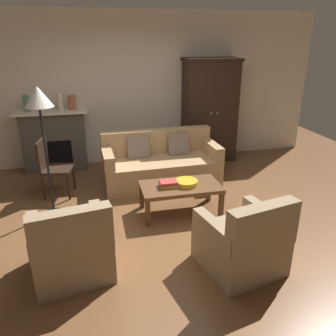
{
  "coord_description": "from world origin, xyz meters",
  "views": [
    {
      "loc": [
        -0.84,
        -3.92,
        2.33
      ],
      "look_at": [
        0.18,
        0.51,
        0.55
      ],
      "focal_mm": 35.86,
      "sensor_mm": 36.0,
      "label": 1
    }
  ],
  "objects_px": {
    "fruit_bowl": "(186,183)",
    "armchair_near_right": "(243,243)",
    "armchair_near_left": "(71,248)",
    "side_chair_wooden": "(51,164)",
    "fireplace": "(54,140)",
    "floor_lamp": "(39,105)",
    "coffee_table": "(180,189)",
    "armoire": "(209,111)",
    "mantel_vase_terracotta": "(72,103)",
    "couch": "(160,165)",
    "mantel_vase_jade": "(26,103)",
    "mantel_vase_cream": "(60,102)",
    "book_stack": "(169,184)"
  },
  "relations": [
    {
      "from": "fruit_bowl",
      "to": "armchair_near_right",
      "type": "height_order",
      "value": "armchair_near_right"
    },
    {
      "from": "armchair_near_left",
      "to": "side_chair_wooden",
      "type": "xyz_separation_m",
      "value": [
        -0.36,
        2.05,
        0.2
      ]
    },
    {
      "from": "fireplace",
      "to": "floor_lamp",
      "type": "xyz_separation_m",
      "value": [
        0.07,
        -1.78,
        0.97
      ]
    },
    {
      "from": "coffee_table",
      "to": "armchair_near_right",
      "type": "relative_size",
      "value": 1.2
    },
    {
      "from": "fruit_bowl",
      "to": "side_chair_wooden",
      "type": "height_order",
      "value": "side_chair_wooden"
    },
    {
      "from": "coffee_table",
      "to": "armchair_near_left",
      "type": "relative_size",
      "value": 1.24
    },
    {
      "from": "coffee_table",
      "to": "fruit_bowl",
      "type": "relative_size",
      "value": 3.46
    },
    {
      "from": "armoire",
      "to": "fruit_bowl",
      "type": "relative_size",
      "value": 6.21
    },
    {
      "from": "mantel_vase_terracotta",
      "to": "couch",
      "type": "bearing_deg",
      "value": -36.01
    },
    {
      "from": "armoire",
      "to": "fruit_bowl",
      "type": "xyz_separation_m",
      "value": [
        -1.05,
        -2.06,
        -0.54
      ]
    },
    {
      "from": "floor_lamp",
      "to": "mantel_vase_terracotta",
      "type": "bearing_deg",
      "value": 80.15
    },
    {
      "from": "couch",
      "to": "fireplace",
      "type": "bearing_deg",
      "value": 149.84
    },
    {
      "from": "coffee_table",
      "to": "fruit_bowl",
      "type": "xyz_separation_m",
      "value": [
        0.08,
        -0.0,
        0.09
      ]
    },
    {
      "from": "fireplace",
      "to": "mantel_vase_jade",
      "type": "relative_size",
      "value": 4.43
    },
    {
      "from": "side_chair_wooden",
      "to": "mantel_vase_terracotta",
      "type": "bearing_deg",
      "value": 72.67
    },
    {
      "from": "couch",
      "to": "coffee_table",
      "type": "bearing_deg",
      "value": -87.22
    },
    {
      "from": "mantel_vase_jade",
      "to": "mantel_vase_cream",
      "type": "bearing_deg",
      "value": 0.0
    },
    {
      "from": "book_stack",
      "to": "mantel_vase_cream",
      "type": "height_order",
      "value": "mantel_vase_cream"
    },
    {
      "from": "armchair_near_right",
      "to": "mantel_vase_cream",
      "type": "bearing_deg",
      "value": 119.54
    },
    {
      "from": "mantel_vase_cream",
      "to": "armchair_near_right",
      "type": "bearing_deg",
      "value": -60.46
    },
    {
      "from": "couch",
      "to": "book_stack",
      "type": "bearing_deg",
      "value": -95.97
    },
    {
      "from": "armchair_near_left",
      "to": "armchair_near_right",
      "type": "bearing_deg",
      "value": -9.87
    },
    {
      "from": "couch",
      "to": "mantel_vase_jade",
      "type": "relative_size",
      "value": 6.84
    },
    {
      "from": "mantel_vase_cream",
      "to": "armchair_near_right",
      "type": "xyz_separation_m",
      "value": [
        1.97,
        -3.47,
        -0.95
      ]
    },
    {
      "from": "armchair_near_left",
      "to": "floor_lamp",
      "type": "height_order",
      "value": "floor_lamp"
    },
    {
      "from": "armoire",
      "to": "book_stack",
      "type": "relative_size",
      "value": 7.8
    },
    {
      "from": "mantel_vase_terracotta",
      "to": "book_stack",
      "type": "bearing_deg",
      "value": -59.1
    },
    {
      "from": "coffee_table",
      "to": "floor_lamp",
      "type": "height_order",
      "value": "floor_lamp"
    },
    {
      "from": "armoire",
      "to": "armchair_near_left",
      "type": "xyz_separation_m",
      "value": [
        -2.56,
        -3.1,
        -0.68
      ]
    },
    {
      "from": "fireplace",
      "to": "mantel_vase_jade",
      "type": "bearing_deg",
      "value": -177.3
    },
    {
      "from": "coffee_table",
      "to": "fruit_bowl",
      "type": "height_order",
      "value": "fruit_bowl"
    },
    {
      "from": "side_chair_wooden",
      "to": "mantel_vase_jade",
      "type": "bearing_deg",
      "value": 110.33
    },
    {
      "from": "armchair_near_right",
      "to": "floor_lamp",
      "type": "distance_m",
      "value": 2.95
    },
    {
      "from": "fireplace",
      "to": "book_stack",
      "type": "distance_m",
      "value": 2.71
    },
    {
      "from": "book_stack",
      "to": "mantel_vase_jade",
      "type": "distance_m",
      "value": 3.05
    },
    {
      "from": "coffee_table",
      "to": "mantel_vase_cream",
      "type": "bearing_deg",
      "value": 127.81
    },
    {
      "from": "fruit_bowl",
      "to": "armchair_near_left",
      "type": "relative_size",
      "value": 0.36
    },
    {
      "from": "armchair_near_left",
      "to": "coffee_table",
      "type": "bearing_deg",
      "value": 36.06
    },
    {
      "from": "fireplace",
      "to": "coffee_table",
      "type": "relative_size",
      "value": 1.15
    },
    {
      "from": "book_stack",
      "to": "side_chair_wooden",
      "type": "relative_size",
      "value": 0.28
    },
    {
      "from": "armchair_near_left",
      "to": "floor_lamp",
      "type": "bearing_deg",
      "value": 102.72
    },
    {
      "from": "armchair_near_right",
      "to": "mantel_vase_terracotta",
      "type": "bearing_deg",
      "value": 116.98
    },
    {
      "from": "mantel_vase_terracotta",
      "to": "side_chair_wooden",
      "type": "relative_size",
      "value": 0.27
    },
    {
      "from": "couch",
      "to": "coffee_table",
      "type": "xyz_separation_m",
      "value": [
        0.05,
        -1.11,
        0.05
      ]
    },
    {
      "from": "armoire",
      "to": "coffee_table",
      "type": "height_order",
      "value": "armoire"
    },
    {
      "from": "mantel_vase_terracotta",
      "to": "armchair_near_right",
      "type": "bearing_deg",
      "value": -63.02
    },
    {
      "from": "fireplace",
      "to": "armchair_near_right",
      "type": "relative_size",
      "value": 1.37
    },
    {
      "from": "coffee_table",
      "to": "side_chair_wooden",
      "type": "relative_size",
      "value": 1.22
    },
    {
      "from": "coffee_table",
      "to": "floor_lamp",
      "type": "bearing_deg",
      "value": 168.49
    },
    {
      "from": "fireplace",
      "to": "floor_lamp",
      "type": "bearing_deg",
      "value": -87.62
    }
  ]
}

